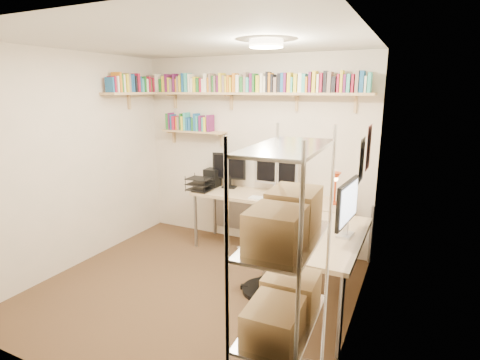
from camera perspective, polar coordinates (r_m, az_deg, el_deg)
name	(u,v)px	position (r m, az deg, el deg)	size (l,w,h in m)	color
ground	(194,289)	(4.18, -6.96, -16.13)	(3.20, 3.20, 0.00)	#41291C
room_shell	(190,145)	(3.67, -7.58, 5.35)	(3.24, 3.04, 2.52)	beige
wall_shelves	(218,93)	(4.96, -3.44, 13.15)	(3.12, 1.09, 0.80)	tan
corner_desk	(271,203)	(4.47, 4.81, -3.53)	(2.35, 1.99, 1.33)	tan
office_chair	(269,255)	(3.96, 4.47, -11.37)	(0.55, 0.56, 0.95)	black
wire_rack	(285,267)	(2.29, 6.81, -12.96)	(0.42, 0.82, 1.86)	silver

